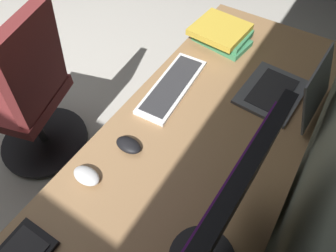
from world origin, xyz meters
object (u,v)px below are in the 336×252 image
Objects in this scene: monitor_primary at (213,233)px; mouse_spare at (86,176)px; office_chair at (31,101)px; drawer_pedestal at (198,185)px; book_stack_near at (221,34)px; laptop_leftmost at (289,91)px; keyboard_spare at (172,86)px; mouse_main at (128,145)px.

mouse_spare is at bearing -92.79° from monitor_primary.
drawer_pedestal is at bearing 95.88° from office_chair.
book_stack_near is (-0.94, 0.05, 0.03)m from mouse_spare.
mouse_spare is at bearing -32.25° from laptop_leftmost.
mouse_main is (0.35, 0.03, 0.01)m from keyboard_spare.
keyboard_spare is at bearing -141.26° from monitor_primary.
monitor_primary is 0.78m from laptop_leftmost.
book_stack_near is 1.08m from office_chair.
book_stack_near is (-0.58, -0.23, 0.43)m from drawer_pedestal.
office_chair reaches higher than mouse_main.
mouse_spare is 0.94m from book_stack_near.
mouse_main is at bearing 84.36° from office_chair.
book_stack_near is (-0.96, -0.41, -0.23)m from monitor_primary.
office_chair is (0.69, -0.77, -0.32)m from book_stack_near.
mouse_spare is at bearing 70.60° from office_chair.
office_chair is at bearing -69.54° from keyboard_spare.
laptop_leftmost is 0.69m from mouse_main.
mouse_main is 1.00× the size of mouse_spare.
office_chair is (0.48, -1.18, -0.33)m from laptop_leftmost.
laptop_leftmost is 3.14× the size of mouse_main.
mouse_main is (0.55, -0.41, -0.04)m from laptop_leftmost.
drawer_pedestal is at bearing 141.89° from mouse_spare.
book_stack_near reaches higher than mouse_main.
laptop_leftmost reaches higher than book_stack_near.
mouse_main is 0.11× the size of office_chair.
office_chair is at bearing -48.31° from book_stack_near.
laptop_leftmost reaches higher than mouse_main.
keyboard_spare reaches higher than drawer_pedestal.
monitor_primary is 0.53m from mouse_main.
drawer_pedestal is at bearing -154.47° from monitor_primary.
monitor_primary reaches higher than book_stack_near.
drawer_pedestal is 1.62× the size of keyboard_spare.
laptop_leftmost is at bearing 111.87° from office_chair.
mouse_spare is at bearing -1.97° from keyboard_spare.
drawer_pedestal is 0.72× the size of office_chair.
book_stack_near reaches higher than drawer_pedestal.
keyboard_spare is at bearing -65.82° from laptop_leftmost.
book_stack_near is at bearing 175.89° from keyboard_spare.
monitor_primary is at bearing 64.23° from mouse_main.
office_chair is (-0.28, -1.19, -0.54)m from monitor_primary.
mouse_spare is 0.35× the size of book_stack_near.
keyboard_spare is (-0.17, -0.26, 0.39)m from drawer_pedestal.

